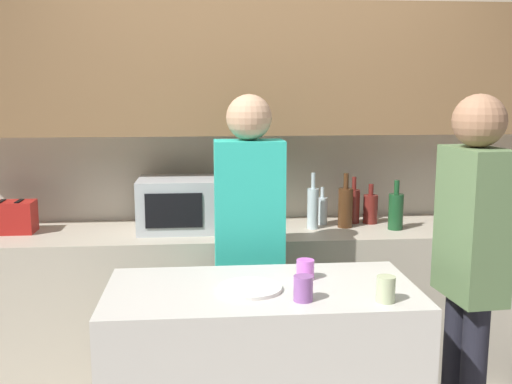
{
  "coord_description": "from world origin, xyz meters",
  "views": [
    {
      "loc": [
        -0.36,
        -2.0,
        1.71
      ],
      "look_at": [
        -0.13,
        0.57,
        1.27
      ],
      "focal_mm": 42.0,
      "sensor_mm": 36.0,
      "label": 1
    }
  ],
  "objects_px": {
    "bottle_2": "(345,207)",
    "cup_2": "(303,288)",
    "bottle_0": "(313,207)",
    "microwave": "(184,204)",
    "cup_0": "(305,269)",
    "potted_plant": "(483,191)",
    "bottle_5": "(396,211)",
    "toaster": "(11,217)",
    "bottle_3": "(354,205)",
    "person_center": "(249,232)",
    "person_left": "(471,254)",
    "cup_1": "(386,289)",
    "bottle_1": "(322,210)",
    "plate_on_island": "(250,288)",
    "bottle_4": "(370,208)"
  },
  "relations": [
    {
      "from": "bottle_2",
      "to": "cup_2",
      "type": "relative_size",
      "value": 3.32
    },
    {
      "from": "bottle_0",
      "to": "bottle_2",
      "type": "height_order",
      "value": "bottle_0"
    },
    {
      "from": "microwave",
      "to": "bottle_2",
      "type": "height_order",
      "value": "bottle_2"
    },
    {
      "from": "bottle_0",
      "to": "cup_0",
      "type": "relative_size",
      "value": 3.95
    },
    {
      "from": "potted_plant",
      "to": "bottle_5",
      "type": "xyz_separation_m",
      "value": [
        -0.57,
        -0.11,
        -0.09
      ]
    },
    {
      "from": "toaster",
      "to": "bottle_3",
      "type": "height_order",
      "value": "bottle_3"
    },
    {
      "from": "toaster",
      "to": "person_center",
      "type": "height_order",
      "value": "person_center"
    },
    {
      "from": "bottle_5",
      "to": "person_left",
      "type": "height_order",
      "value": "person_left"
    },
    {
      "from": "cup_1",
      "to": "bottle_1",
      "type": "bearing_deg",
      "value": 88.68
    },
    {
      "from": "toaster",
      "to": "plate_on_island",
      "type": "height_order",
      "value": "toaster"
    },
    {
      "from": "cup_0",
      "to": "person_left",
      "type": "height_order",
      "value": "person_left"
    },
    {
      "from": "person_left",
      "to": "potted_plant",
      "type": "bearing_deg",
      "value": -32.29
    },
    {
      "from": "bottle_4",
      "to": "cup_1",
      "type": "distance_m",
      "value": 1.41
    },
    {
      "from": "toaster",
      "to": "bottle_2",
      "type": "distance_m",
      "value": 1.92
    },
    {
      "from": "bottle_5",
      "to": "plate_on_island",
      "type": "xyz_separation_m",
      "value": [
        -0.93,
        -1.02,
        -0.09
      ]
    },
    {
      "from": "bottle_2",
      "to": "person_center",
      "type": "distance_m",
      "value": 0.79
    },
    {
      "from": "bottle_3",
      "to": "toaster",
      "type": "bearing_deg",
      "value": -177.93
    },
    {
      "from": "bottle_3",
      "to": "cup_2",
      "type": "xyz_separation_m",
      "value": [
        -0.54,
        -1.35,
        -0.05
      ]
    },
    {
      "from": "person_center",
      "to": "bottle_0",
      "type": "bearing_deg",
      "value": -130.86
    },
    {
      "from": "person_center",
      "to": "bottle_1",
      "type": "bearing_deg",
      "value": -130.09
    },
    {
      "from": "toaster",
      "to": "bottle_4",
      "type": "bearing_deg",
      "value": 1.46
    },
    {
      "from": "bottle_4",
      "to": "plate_on_island",
      "type": "height_order",
      "value": "bottle_4"
    },
    {
      "from": "cup_1",
      "to": "person_center",
      "type": "height_order",
      "value": "person_center"
    },
    {
      "from": "cup_1",
      "to": "plate_on_island",
      "type": "bearing_deg",
      "value": 160.46
    },
    {
      "from": "bottle_0",
      "to": "bottle_3",
      "type": "height_order",
      "value": "bottle_0"
    },
    {
      "from": "bottle_1",
      "to": "bottle_0",
      "type": "bearing_deg",
      "value": -125.93
    },
    {
      "from": "cup_2",
      "to": "toaster",
      "type": "bearing_deg",
      "value": 138.83
    },
    {
      "from": "microwave",
      "to": "plate_on_island",
      "type": "relative_size",
      "value": 2.0
    },
    {
      "from": "bottle_3",
      "to": "person_center",
      "type": "xyz_separation_m",
      "value": [
        -0.68,
        -0.61,
        -0.01
      ]
    },
    {
      "from": "toaster",
      "to": "potted_plant",
      "type": "xyz_separation_m",
      "value": [
        2.77,
        0.0,
        0.11
      ]
    },
    {
      "from": "bottle_0",
      "to": "bottle_1",
      "type": "distance_m",
      "value": 0.14
    },
    {
      "from": "toaster",
      "to": "person_left",
      "type": "relative_size",
      "value": 0.15
    },
    {
      "from": "bottle_1",
      "to": "cup_1",
      "type": "relative_size",
      "value": 2.27
    },
    {
      "from": "cup_2",
      "to": "person_center",
      "type": "xyz_separation_m",
      "value": [
        -0.15,
        0.74,
        0.04
      ]
    },
    {
      "from": "bottle_2",
      "to": "plate_on_island",
      "type": "height_order",
      "value": "bottle_2"
    },
    {
      "from": "bottle_5",
      "to": "cup_1",
      "type": "relative_size",
      "value": 2.9
    },
    {
      "from": "plate_on_island",
      "to": "person_left",
      "type": "bearing_deg",
      "value": 6.24
    },
    {
      "from": "person_center",
      "to": "bottle_5",
      "type": "bearing_deg",
      "value": -155.14
    },
    {
      "from": "potted_plant",
      "to": "person_left",
      "type": "distance_m",
      "value": 1.17
    },
    {
      "from": "bottle_0",
      "to": "person_left",
      "type": "height_order",
      "value": "person_left"
    },
    {
      "from": "microwave",
      "to": "bottle_4",
      "type": "height_order",
      "value": "microwave"
    },
    {
      "from": "cup_0",
      "to": "person_center",
      "type": "xyz_separation_m",
      "value": [
        -0.2,
        0.48,
        0.05
      ]
    },
    {
      "from": "bottle_1",
      "to": "bottle_5",
      "type": "height_order",
      "value": "bottle_5"
    },
    {
      "from": "bottle_5",
      "to": "cup_0",
      "type": "xyz_separation_m",
      "value": [
        -0.69,
        -0.9,
        -0.06
      ]
    },
    {
      "from": "bottle_3",
      "to": "person_left",
      "type": "bearing_deg",
      "value": -78.13
    },
    {
      "from": "bottle_2",
      "to": "cup_1",
      "type": "relative_size",
      "value": 3.24
    },
    {
      "from": "bottle_4",
      "to": "bottle_5",
      "type": "xyz_separation_m",
      "value": [
        0.1,
        -0.17,
        0.02
      ]
    },
    {
      "from": "bottle_2",
      "to": "bottle_4",
      "type": "relative_size",
      "value": 1.33
    },
    {
      "from": "plate_on_island",
      "to": "person_center",
      "type": "height_order",
      "value": "person_center"
    },
    {
      "from": "bottle_2",
      "to": "person_left",
      "type": "bearing_deg",
      "value": -72.8
    }
  ]
}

